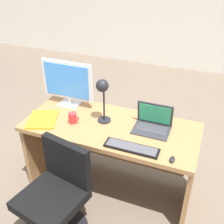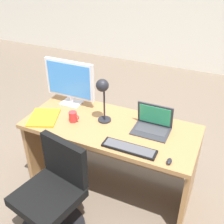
{
  "view_description": "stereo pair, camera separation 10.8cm",
  "coord_description": "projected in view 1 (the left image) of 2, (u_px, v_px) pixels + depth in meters",
  "views": [
    {
      "loc": [
        0.76,
        -1.9,
        2.14
      ],
      "look_at": [
        0.0,
        0.03,
        0.86
      ],
      "focal_mm": 44.57,
      "sensor_mm": 36.0,
      "label": 1
    },
    {
      "loc": [
        0.86,
        -1.86,
        2.14
      ],
      "look_at": [
        0.0,
        0.03,
        0.86
      ],
      "focal_mm": 44.57,
      "sensor_mm": 36.0,
      "label": 2
    }
  ],
  "objects": [
    {
      "name": "ground",
      "position": [
        149.0,
        114.0,
        4.06
      ],
      "size": [
        12.0,
        12.0,
        0.0
      ],
      "primitive_type": "plane",
      "color": "#6B5B4C"
    },
    {
      "name": "desk",
      "position": [
        112.0,
        142.0,
        2.62
      ],
      "size": [
        1.56,
        0.68,
        0.74
      ],
      "color": "#9E7042",
      "rests_on": "ground"
    },
    {
      "name": "monitor",
      "position": [
        68.0,
        82.0,
        2.66
      ],
      "size": [
        0.51,
        0.16,
        0.45
      ],
      "color": "silver",
      "rests_on": "desk"
    },
    {
      "name": "laptop",
      "position": [
        153.0,
        121.0,
        2.42
      ],
      "size": [
        0.31,
        0.23,
        0.22
      ],
      "color": "#2D2D33",
      "rests_on": "desk"
    },
    {
      "name": "keyboard",
      "position": [
        132.0,
        148.0,
        2.19
      ],
      "size": [
        0.44,
        0.12,
        0.02
      ],
      "color": "black",
      "rests_on": "desk"
    },
    {
      "name": "mouse",
      "position": [
        172.0,
        159.0,
        2.07
      ],
      "size": [
        0.04,
        0.07,
        0.03
      ],
      "color": "black",
      "rests_on": "desk"
    },
    {
      "name": "desk_lamp",
      "position": [
        103.0,
        91.0,
        2.36
      ],
      "size": [
        0.12,
        0.14,
        0.42
      ],
      "color": "black",
      "rests_on": "desk"
    },
    {
      "name": "book",
      "position": [
        43.0,
        119.0,
        2.54
      ],
      "size": [
        0.34,
        0.37,
        0.02
      ],
      "color": "orange",
      "rests_on": "desk"
    },
    {
      "name": "coffee_mug",
      "position": [
        73.0,
        118.0,
        2.49
      ],
      "size": [
        0.1,
        0.07,
        0.1
      ],
      "color": "red",
      "rests_on": "desk"
    },
    {
      "name": "office_chair",
      "position": [
        56.0,
        202.0,
        2.24
      ],
      "size": [
        0.56,
        0.57,
        0.85
      ],
      "color": "black",
      "rests_on": "ground"
    }
  ]
}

